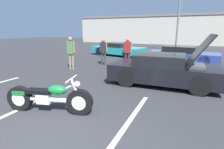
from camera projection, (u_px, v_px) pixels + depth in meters
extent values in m
cube|color=white|center=(15.00, 111.00, 4.72)|extent=(0.12, 4.89, 0.01)
cube|color=white|center=(117.00, 139.00, 3.53)|extent=(0.12, 4.89, 0.01)
cube|color=#B2AD9E|center=(177.00, 30.00, 27.07)|extent=(32.00, 4.00, 4.40)
cube|color=slate|center=(178.00, 16.00, 26.56)|extent=(32.00, 4.20, 0.30)
cylinder|color=slate|center=(179.00, 13.00, 16.41)|extent=(0.18, 0.18, 7.31)
cylinder|color=black|center=(80.00, 102.00, 4.48)|extent=(0.69, 0.33, 0.68)
cylinder|color=black|center=(20.00, 98.00, 4.74)|extent=(0.69, 0.33, 0.68)
cylinder|color=silver|center=(80.00, 102.00, 4.48)|extent=(0.40, 0.26, 0.37)
cylinder|color=silver|center=(20.00, 98.00, 4.74)|extent=(0.40, 0.26, 0.37)
cylinder|color=silver|center=(49.00, 100.00, 4.60)|extent=(1.41, 0.50, 0.12)
cube|color=silver|center=(44.00, 98.00, 4.61)|extent=(0.41, 0.33, 0.28)
ellipsoid|color=#146B2D|center=(57.00, 90.00, 4.50)|extent=(0.56, 0.40, 0.26)
cube|color=black|center=(39.00, 91.00, 4.59)|extent=(0.73, 0.43, 0.10)
cube|color=#146B2D|center=(21.00, 92.00, 4.68)|extent=(0.42, 0.31, 0.10)
cylinder|color=silver|center=(76.00, 90.00, 4.42)|extent=(0.31, 0.15, 0.63)
cylinder|color=silver|center=(71.00, 79.00, 4.36)|extent=(0.22, 0.68, 0.04)
sphere|color=silver|center=(77.00, 84.00, 4.37)|extent=(0.16, 0.16, 0.16)
cylinder|color=silver|center=(38.00, 99.00, 4.78)|extent=(1.08, 0.38, 0.09)
cube|color=black|center=(163.00, 72.00, 6.90)|extent=(4.16, 1.90, 0.62)
cube|color=black|center=(160.00, 59.00, 6.84)|extent=(1.90, 1.64, 0.41)
cylinder|color=black|center=(200.00, 85.00, 5.78)|extent=(0.72, 0.24, 0.71)
cylinder|color=black|center=(197.00, 75.00, 7.16)|extent=(0.72, 0.24, 0.71)
cylinder|color=black|center=(126.00, 78.00, 6.72)|extent=(0.72, 0.24, 0.71)
cylinder|color=black|center=(137.00, 70.00, 8.10)|extent=(0.72, 0.24, 0.71)
cube|color=black|center=(199.00, 51.00, 6.25)|extent=(0.91, 1.65, 1.20)
cube|color=#4C4C51|center=(195.00, 68.00, 6.42)|extent=(0.63, 0.99, 0.28)
cube|color=teal|center=(118.00, 50.00, 15.02)|extent=(4.82, 2.84, 0.54)
cube|color=black|center=(116.00, 45.00, 15.01)|extent=(2.36, 2.12, 0.37)
cylinder|color=black|center=(126.00, 54.00, 13.58)|extent=(0.73, 0.37, 0.70)
cylinder|color=black|center=(137.00, 52.00, 14.89)|extent=(0.73, 0.37, 0.70)
cylinder|color=black|center=(99.00, 51.00, 15.20)|extent=(0.73, 0.37, 0.70)
cylinder|color=black|center=(111.00, 49.00, 16.51)|extent=(0.73, 0.37, 0.70)
cube|color=navy|center=(182.00, 56.00, 11.75)|extent=(4.63, 2.34, 0.52)
cube|color=black|center=(180.00, 49.00, 11.73)|extent=(2.17, 1.91, 0.40)
cylinder|color=black|center=(204.00, 61.00, 10.40)|extent=(0.68, 0.28, 0.66)
cylinder|color=black|center=(205.00, 57.00, 11.82)|extent=(0.68, 0.28, 0.66)
cylinder|color=black|center=(158.00, 58.00, 11.74)|extent=(0.68, 0.28, 0.66)
cylinder|color=black|center=(164.00, 55.00, 13.16)|extent=(0.68, 0.28, 0.66)
cylinder|color=#333338|center=(126.00, 60.00, 10.49)|extent=(0.12, 0.12, 0.82)
cylinder|color=#333338|center=(129.00, 60.00, 10.41)|extent=(0.12, 0.12, 0.82)
cube|color=maroon|center=(128.00, 47.00, 10.27)|extent=(0.36, 0.20, 0.65)
cylinder|color=#9E704C|center=(124.00, 47.00, 10.35)|extent=(0.08, 0.08, 0.58)
cylinder|color=#9E704C|center=(131.00, 47.00, 10.18)|extent=(0.08, 0.08, 0.58)
sphere|color=#9E704C|center=(128.00, 40.00, 10.16)|extent=(0.22, 0.22, 0.22)
cylinder|color=#333338|center=(102.00, 59.00, 10.94)|extent=(0.12, 0.12, 0.79)
cylinder|color=#333338|center=(105.00, 59.00, 10.86)|extent=(0.12, 0.12, 0.79)
cube|color=#26262D|center=(103.00, 47.00, 10.73)|extent=(0.36, 0.20, 0.62)
cylinder|color=#9E704C|center=(100.00, 47.00, 10.81)|extent=(0.08, 0.08, 0.56)
cylinder|color=#9E704C|center=(107.00, 47.00, 10.63)|extent=(0.08, 0.08, 0.56)
sphere|color=#9E704C|center=(103.00, 40.00, 10.63)|extent=(0.21, 0.21, 0.21)
cylinder|color=gray|center=(70.00, 62.00, 9.72)|extent=(0.12, 0.12, 0.86)
cylinder|color=gray|center=(73.00, 62.00, 9.64)|extent=(0.12, 0.12, 0.86)
cube|color=#4C7F47|center=(71.00, 48.00, 9.49)|extent=(0.36, 0.20, 0.68)
cylinder|color=#9E704C|center=(67.00, 47.00, 9.56)|extent=(0.08, 0.08, 0.62)
cylinder|color=#9E704C|center=(74.00, 47.00, 9.39)|extent=(0.08, 0.08, 0.62)
sphere|color=#9E704C|center=(70.00, 39.00, 9.37)|extent=(0.23, 0.23, 0.23)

